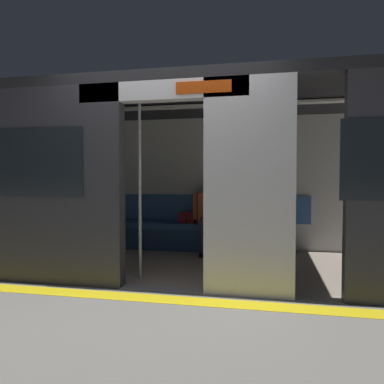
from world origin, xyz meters
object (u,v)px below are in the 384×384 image
at_px(bench_seat, 200,230).
at_px(person_seated, 210,210).
at_px(train_car, 182,154).
at_px(handbag, 187,217).
at_px(book, 235,223).
at_px(grab_pole_door, 140,187).

distance_m(bench_seat, person_seated, 0.37).
distance_m(train_car, handbag, 1.46).
bearing_deg(book, grab_pole_door, 87.92).
bearing_deg(handbag, grab_pole_door, 85.05).
height_order(train_car, bench_seat, train_car).
relative_size(bench_seat, grab_pole_door, 1.36).
height_order(bench_seat, handbag, handbag).
bearing_deg(bench_seat, person_seated, 163.19).
bearing_deg(bench_seat, handbag, -17.00).
distance_m(person_seated, book, 0.47).
bearing_deg(grab_pole_door, book, -117.60).
distance_m(book, grab_pole_door, 2.16).
relative_size(train_car, grab_pole_door, 2.94).
distance_m(bench_seat, book, 0.59).
height_order(person_seated, book, person_seated).
relative_size(handbag, book, 1.18).
distance_m(person_seated, handbag, 0.45).
distance_m(train_car, grab_pole_door, 0.94).
relative_size(train_car, bench_seat, 2.17).
xyz_separation_m(bench_seat, book, (-0.57, -0.08, 0.12)).
height_order(book, grab_pole_door, grab_pole_door).
xyz_separation_m(bench_seat, person_seated, (-0.17, 0.05, 0.33)).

